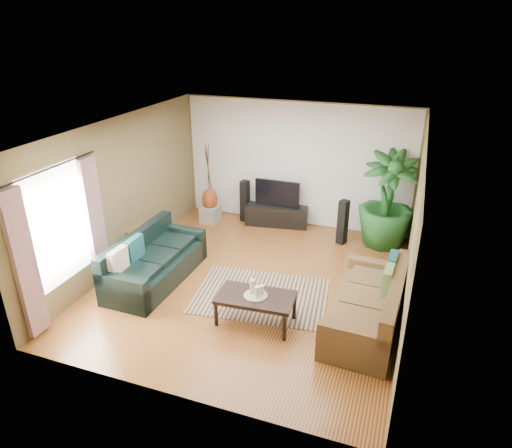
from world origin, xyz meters
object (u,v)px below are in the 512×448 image
at_px(television, 277,193).
at_px(vase, 210,199).
at_px(tv_stand, 277,215).
at_px(pedestal, 210,214).
at_px(sofa_left, 155,258).
at_px(coffee_table, 256,309).
at_px(speaker_right, 343,222).
at_px(sofa_right, 367,301).
at_px(potted_plant, 387,200).
at_px(side_table, 145,243).
at_px(speaker_left, 245,201).

xyz_separation_m(television, vase, (-1.46, -0.35, -0.20)).
distance_m(tv_stand, pedestal, 1.50).
relative_size(sofa_left, tv_stand, 1.56).
distance_m(coffee_table, vase, 3.88).
bearing_deg(speaker_right, tv_stand, -175.21).
bearing_deg(vase, coffee_table, -54.97).
bearing_deg(sofa_right, sofa_left, -88.55).
bearing_deg(tv_stand, coffee_table, -86.80).
relative_size(sofa_right, potted_plant, 1.09).
distance_m(tv_stand, vase, 1.53).
bearing_deg(tv_stand, pedestal, -175.54).
height_order(vase, side_table, vase).
relative_size(vase, side_table, 0.82).
bearing_deg(sofa_left, speaker_left, -9.33).
bearing_deg(potted_plant, vase, -177.50).
relative_size(television, speaker_right, 1.07).
bearing_deg(speaker_right, potted_plant, 35.36).
distance_m(sofa_left, coffee_table, 2.14).
xyz_separation_m(television, potted_plant, (2.31, -0.19, 0.22)).
bearing_deg(potted_plant, coffee_table, -114.86).
relative_size(sofa_right, pedestal, 5.58).
distance_m(television, speaker_right, 1.60).
bearing_deg(coffee_table, sofa_left, 160.47).
relative_size(sofa_right, side_table, 3.57).
relative_size(potted_plant, vase, 3.99).
bearing_deg(sofa_left, sofa_right, -90.69).
xyz_separation_m(vase, side_table, (-0.46, -1.94, -0.25)).
height_order(sofa_right, speaker_left, speaker_left).
bearing_deg(side_table, speaker_left, 63.08).
xyz_separation_m(potted_plant, vase, (-3.77, -0.16, -0.41)).
relative_size(tv_stand, vase, 2.82).
bearing_deg(television, vase, -166.51).
xyz_separation_m(sofa_right, television, (-2.33, 3.05, 0.32)).
distance_m(speaker_left, side_table, 2.57).
xyz_separation_m(potted_plant, side_table, (-4.22, -2.10, -0.67)).
xyz_separation_m(sofa_left, vase, (-0.17, 2.59, 0.12)).
bearing_deg(coffee_table, potted_plant, 61.31).
height_order(sofa_right, coffee_table, sofa_right).
bearing_deg(sofa_left, speaker_right, -46.93).
height_order(coffee_table, potted_plant, potted_plant).
bearing_deg(potted_plant, tv_stand, 175.40).
bearing_deg(coffee_table, television, 98.41).
height_order(tv_stand, speaker_right, speaker_right).
height_order(speaker_right, vase, speaker_right).
height_order(coffee_table, speaker_left, speaker_left).
distance_m(television, speaker_left, 0.80).
relative_size(sofa_right, vase, 4.36).
xyz_separation_m(coffee_table, television, (-0.76, 3.52, 0.51)).
relative_size(television, potted_plant, 0.52).
height_order(sofa_left, vase, sofa_left).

